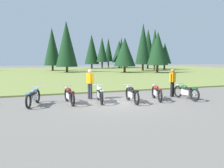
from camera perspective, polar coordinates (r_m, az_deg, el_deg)
ground_plane at (r=12.37m, az=0.94°, el=-4.43°), size 140.00×140.00×0.00m
grass_moorland at (r=37.23m, az=-13.10°, el=2.55°), size 80.00×44.00×0.10m
forest_treeline at (r=46.42m, az=-4.07°, el=8.73°), size 44.40×25.78×8.81m
motorcycle_sky_blue at (r=12.05m, az=-18.43°, el=-2.91°), size 0.87×2.02×0.88m
motorcycle_maroon at (r=12.12m, az=-10.24°, el=-2.65°), size 0.62×2.10×0.88m
motorcycle_silver at (r=12.34m, az=-2.95°, el=-2.40°), size 0.63×2.09×0.88m
motorcycle_black at (r=12.32m, az=4.83°, el=-2.43°), size 0.62×2.10×0.88m
motorcycle_red at (r=13.21m, az=10.72°, el=-1.93°), size 0.82×2.04×0.88m
motorcycle_british_green at (r=13.85m, az=17.34°, el=-1.74°), size 0.62×2.10×0.88m
rider_in_hivis_vest at (r=14.56m, az=14.36°, el=0.74°), size 0.51×0.35×1.67m
rider_checking_bike at (r=13.31m, az=-5.35°, el=0.42°), size 0.35×0.51×1.67m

